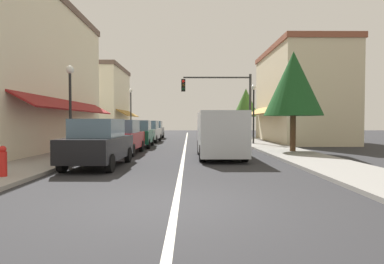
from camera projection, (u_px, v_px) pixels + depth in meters
name	position (u px, v px, depth m)	size (l,w,h in m)	color
ground_plane	(186.00, 144.00, 24.34)	(80.00, 80.00, 0.00)	#28282B
sidewalk_left	(113.00, 143.00, 24.29)	(2.60, 56.00, 0.12)	gray
sidewalk_right	(258.00, 143.00, 24.38)	(2.60, 56.00, 0.12)	gray
lane_center_stripe	(186.00, 144.00, 24.34)	(0.14, 52.00, 0.01)	silver
storefront_left_block	(21.00, 74.00, 18.12)	(6.19, 14.20, 8.72)	beige
storefront_right_block	(300.00, 96.00, 26.30)	(6.45, 10.20, 7.65)	beige
storefront_far_left	(99.00, 102.00, 34.13)	(6.31, 8.20, 7.49)	beige
parked_car_nearest_left	(98.00, 143.00, 11.84)	(1.87, 4.15, 1.77)	black
parked_car_second_left	(122.00, 137.00, 16.68)	(1.84, 4.13, 1.77)	maroon
parked_car_third_left	(138.00, 134.00, 21.22)	(1.87, 4.15, 1.77)	#0F4C33
parked_car_far_left	(148.00, 132.00, 26.38)	(1.87, 4.14, 1.77)	#B7BABF
parked_car_distant_left	(154.00, 130.00, 32.16)	(1.78, 4.10, 1.77)	#4C5156
van_in_lane	(220.00, 133.00, 14.88)	(2.02, 5.19, 2.12)	#B2B7BC
traffic_signal_mast_arm	(225.00, 96.00, 23.68)	(5.20, 0.50, 5.20)	#333333
street_lamp_left_near	(70.00, 95.00, 14.71)	(0.36, 0.36, 4.24)	black
street_lamp_right_mid	(254.00, 104.00, 22.98)	(0.36, 0.36, 4.32)	black
street_lamp_left_far	(131.00, 105.00, 30.04)	(0.36, 0.36, 4.78)	black
tree_right_near	(293.00, 84.00, 16.92)	(3.08, 3.08, 5.38)	#4C331E
tree_right_far	(246.00, 103.00, 32.77)	(2.61, 2.61, 5.09)	#4C331E
fire_hydrant	(3.00, 161.00, 9.07)	(0.22, 0.22, 0.87)	red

